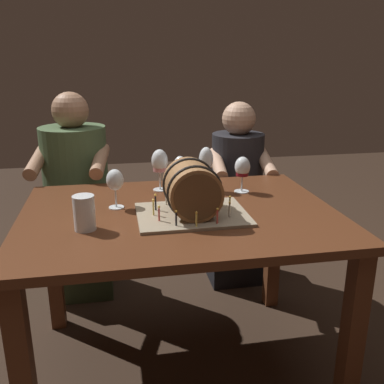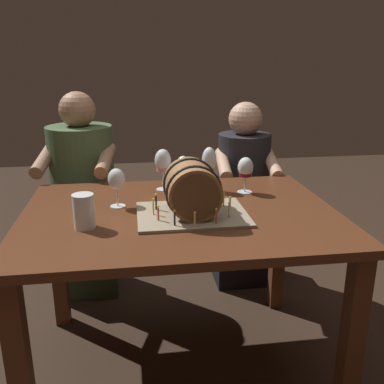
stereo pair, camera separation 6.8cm
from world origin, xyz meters
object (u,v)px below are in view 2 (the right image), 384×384
object	(u,v)px
wine_glass_empty	(117,180)
barrel_cake	(192,192)
wine_glass_white	(183,169)
wine_glass_amber	(209,162)
beer_pint	(84,212)
wine_glass_red	(245,169)
dining_table	(180,236)
person_seated_right	(242,204)
wine_glass_rose	(163,162)
person_seated_left	(84,201)

from	to	relation	value
wine_glass_empty	barrel_cake	bearing A→B (deg)	-27.14
wine_glass_white	wine_glass_empty	bearing A→B (deg)	-153.33
wine_glass_amber	wine_glass_empty	bearing A→B (deg)	-157.32
wine_glass_white	beer_pint	distance (m)	0.56
wine_glass_red	dining_table	bearing A→B (deg)	-147.32
wine_glass_white	dining_table	bearing A→B (deg)	-99.93
wine_glass_amber	person_seated_right	distance (m)	0.70
wine_glass_amber	person_seated_right	xyz separation A→B (m)	(0.30, 0.49, -0.39)
barrel_cake	wine_glass_rose	xyz separation A→B (m)	(-0.09, 0.37, 0.03)
person_seated_left	beer_pint	bearing A→B (deg)	-83.62
person_seated_right	barrel_cake	bearing A→B (deg)	-117.66
beer_pint	wine_glass_empty	bearing A→B (deg)	62.23
barrel_cake	beer_pint	world-z (taller)	barrel_cake
beer_pint	dining_table	bearing A→B (deg)	19.11
wine_glass_amber	wine_glass_empty	xyz separation A→B (m)	(-0.43, -0.18, -0.02)
wine_glass_empty	wine_glass_rose	world-z (taller)	wine_glass_rose
wine_glass_white	person_seated_right	distance (m)	0.77
beer_pint	person_seated_left	world-z (taller)	person_seated_left
wine_glass_rose	wine_glass_red	bearing A→B (deg)	-14.64
dining_table	person_seated_right	world-z (taller)	person_seated_right
beer_pint	person_seated_left	distance (m)	0.93
wine_glass_empty	person_seated_right	distance (m)	1.06
dining_table	wine_glass_red	distance (m)	0.45
wine_glass_empty	person_seated_left	world-z (taller)	person_seated_left
wine_glass_empty	wine_glass_red	xyz separation A→B (m)	(0.59, 0.12, -0.00)
dining_table	wine_glass_white	bearing A→B (deg)	80.07
dining_table	person_seated_right	distance (m)	0.91
wine_glass_rose	wine_glass_white	xyz separation A→B (m)	(0.09, -0.07, -0.02)
wine_glass_white	beer_pint	world-z (taller)	wine_glass_white
person_seated_right	beer_pint	bearing A→B (deg)	-133.47
wine_glass_white	wine_glass_red	world-z (taller)	wine_glass_white
barrel_cake	wine_glass_amber	xyz separation A→B (m)	(0.13, 0.33, 0.04)
wine_glass_amber	wine_glass_red	world-z (taller)	wine_glass_amber
dining_table	barrel_cake	distance (m)	0.22
wine_glass_amber	person_seated_left	distance (m)	0.87
wine_glass_amber	dining_table	bearing A→B (deg)	-122.08
barrel_cake	wine_glass_red	bearing A→B (deg)	43.22
dining_table	beer_pint	size ratio (longest dim) A/B	9.88
dining_table	person_seated_left	distance (m)	0.90
wine_glass_amber	wine_glass_red	bearing A→B (deg)	-20.02
wine_glass_amber	wine_glass_empty	world-z (taller)	wine_glass_amber
wine_glass_rose	person_seated_right	bearing A→B (deg)	41.20
wine_glass_empty	person_seated_right	bearing A→B (deg)	42.60
wine_glass_empty	person_seated_right	size ratio (longest dim) A/B	0.15
dining_table	wine_glass_white	xyz separation A→B (m)	(0.04, 0.24, 0.23)
wine_glass_red	beer_pint	distance (m)	0.78
person_seated_left	person_seated_right	size ratio (longest dim) A/B	1.06
wine_glass_empty	beer_pint	size ratio (longest dim) A/B	1.28
barrel_cake	wine_glass_empty	bearing A→B (deg)	152.86
dining_table	barrel_cake	size ratio (longest dim) A/B	2.95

